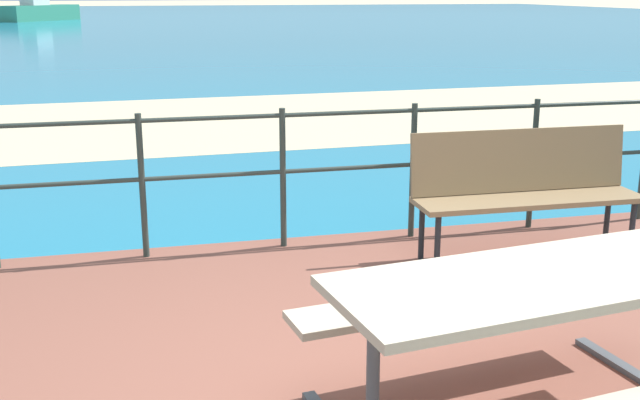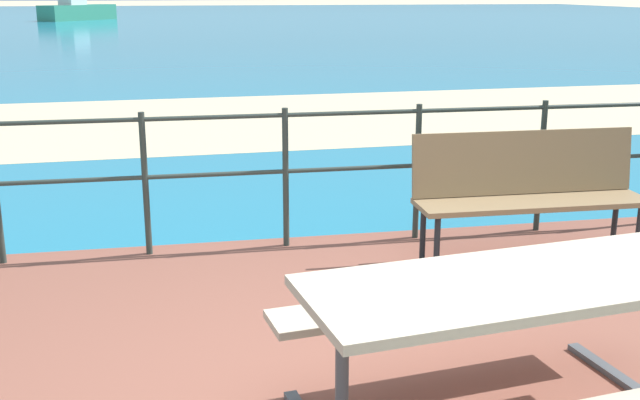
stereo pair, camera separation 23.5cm
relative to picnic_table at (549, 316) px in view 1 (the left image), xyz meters
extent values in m
cube|color=teal|center=(-0.55, 40.31, -0.62)|extent=(90.00, 90.00, 0.01)
cube|color=beige|center=(-0.55, 8.73, -0.61)|extent=(54.14, 6.89, 0.01)
cube|color=#BCAD93|center=(0.00, 0.00, 0.16)|extent=(1.85, 0.89, 0.04)
cube|color=#BCAD93|center=(-0.08, 0.55, -0.13)|extent=(1.80, 0.50, 0.04)
cylinder|color=#4C5156|center=(-0.76, -0.10, -0.20)|extent=(0.06, 0.06, 0.72)
cube|color=#8C704C|center=(1.04, 2.07, -0.14)|extent=(1.60, 0.42, 0.04)
cube|color=#8C704C|center=(1.04, 2.25, 0.10)|extent=(1.59, 0.10, 0.44)
cylinder|color=#1E2328|center=(0.32, 1.93, -0.35)|extent=(0.04, 0.04, 0.42)
cylinder|color=#1E2328|center=(0.33, 2.23, -0.35)|extent=(0.04, 0.04, 0.42)
cylinder|color=#1E2328|center=(1.75, 1.91, -0.35)|extent=(0.04, 0.04, 0.42)
cylinder|color=#1E2328|center=(1.76, 2.21, -0.35)|extent=(0.04, 0.04, 0.42)
cylinder|color=#2D3833|center=(-1.53, 2.73, -0.05)|extent=(0.04, 0.04, 1.01)
cylinder|color=#2D3833|center=(-0.55, 2.73, -0.05)|extent=(0.04, 0.04, 1.01)
cylinder|color=#2D3833|center=(0.43, 2.73, -0.05)|extent=(0.04, 0.04, 1.01)
cylinder|color=#2D3833|center=(1.42, 2.73, -0.05)|extent=(0.04, 0.04, 1.01)
cylinder|color=#2D3833|center=(-0.55, 2.73, 0.40)|extent=(5.90, 0.03, 0.03)
cylinder|color=#2D3833|center=(-0.55, 2.73, 0.00)|extent=(5.90, 0.03, 0.03)
cube|color=#338466|center=(-6.50, 46.66, -0.17)|extent=(4.27, 4.82, 0.89)
cone|color=#338466|center=(-4.77, 48.81, -0.17)|extent=(0.94, 0.89, 0.80)
camera|label=1|loc=(-1.56, -2.56, 1.26)|focal=43.51mm
camera|label=2|loc=(-1.33, -2.61, 1.26)|focal=43.51mm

